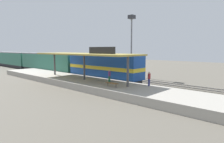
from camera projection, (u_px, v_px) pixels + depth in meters
The scene contains 12 objects.
ground_plane at pixel (115, 80), 33.40m from camera, with size 120.00×120.00×0.00m, color #5B564C.
track_near at pixel (106, 82), 31.94m from camera, with size 3.20×110.00×0.16m.
track_far at pixel (124, 78), 35.30m from camera, with size 3.20×110.00×0.16m.
platform at pixel (84, 83), 28.54m from camera, with size 6.00×44.00×0.90m, color #9E998E.
station_canopy at pixel (84, 55), 28.01m from camera, with size 5.20×18.00×4.70m.
platform_bench at pixel (112, 83), 22.87m from camera, with size 0.44×1.70×0.50m.
locomotive at pixel (103, 67), 32.14m from camera, with size 2.93×14.43×4.44m.
passenger_carriage_front at pixel (48, 62), 44.29m from camera, with size 2.90×20.00×4.24m.
passenger_carriage_rear at pixel (12, 59), 58.31m from camera, with size 2.90×20.00×4.24m.
light_mast at pixel (132, 33), 37.28m from camera, with size 1.10×1.10×11.70m.
person_waiting at pixel (149, 78), 23.50m from camera, with size 0.34×0.34×1.71m.
person_walking at pixel (109, 75), 25.94m from camera, with size 0.34×0.34×1.71m.
Camera 1 is at (-22.56, -22.07, 5.32)m, focal length 31.36 mm.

